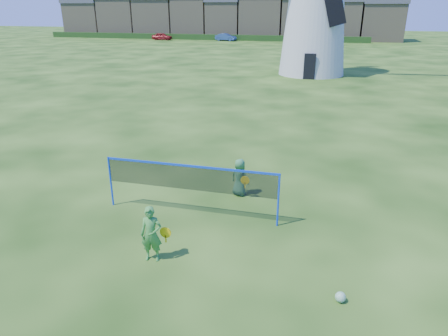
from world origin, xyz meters
The scene contains 10 objects.
ground centered at (0.00, 0.00, 0.00)m, with size 220.00×220.00×0.00m, color black.
windmill centered at (1.07, 28.21, 6.03)m, with size 13.94×5.73×18.04m.
badminton_net centered at (-0.75, 0.36, 1.14)m, with size 5.05×0.05×1.55m.
player_girl centered at (-0.90, -1.98, 0.69)m, with size 0.70×0.41×1.38m.
player_boy centered at (0.31, 2.03, 0.60)m, with size 0.70×0.56×1.21m.
play_ball centered at (3.41, -2.40, 0.11)m, with size 0.22×0.22×0.22m, color green.
terraced_houses centered at (-19.08, 72.00, 3.99)m, with size 66.74×8.40×8.39m.
hedge centered at (-22.00, 66.00, 0.50)m, with size 62.00×0.80×1.00m, color #193814.
car_left centered at (-28.12, 63.61, 0.64)m, with size 1.52×3.78×1.29m, color maroon.
car_right centered at (-16.21, 64.90, 0.63)m, with size 1.34×3.85×1.27m, color navy.
Camera 1 is at (2.77, -9.40, 5.58)m, focal length 32.23 mm.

